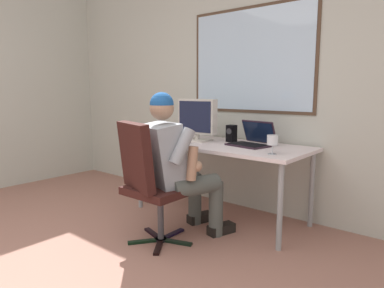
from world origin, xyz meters
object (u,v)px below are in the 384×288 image
object	(u,v)px
desk	(220,149)
office_chair	(148,176)
person_seated	(176,163)
desk_speaker	(231,133)
laptop	(253,139)
wine_glass	(273,141)
crt_monitor	(197,118)
cd_case	(160,139)

from	to	relation	value
desk	office_chair	xyz separation A→B (m)	(-0.06, -0.87, -0.11)
person_seated	desk_speaker	world-z (taller)	person_seated
office_chair	person_seated	distance (m)	0.27
office_chair	laptop	world-z (taller)	office_chair
person_seated	desk	bearing A→B (deg)	90.88
office_chair	wine_glass	distance (m)	1.01
desk	wine_glass	bearing A→B (deg)	-17.36
office_chair	person_seated	world-z (taller)	person_seated
laptop	person_seated	bearing A→B (deg)	-112.02
office_chair	desk_speaker	bearing A→B (deg)	85.48
desk	laptop	xyz separation A→B (m)	(0.30, 0.10, 0.12)
laptop	crt_monitor	bearing A→B (deg)	-169.23
desk_speaker	cd_case	distance (m)	0.74
crt_monitor	cd_case	size ratio (longest dim) A/B	2.41
crt_monitor	person_seated	bearing A→B (deg)	-65.83
laptop	cd_case	world-z (taller)	laptop
laptop	desk	bearing A→B (deg)	-162.05
laptop	cd_case	size ratio (longest dim) A/B	2.37
wine_glass	cd_case	size ratio (longest dim) A/B	0.89
wine_glass	person_seated	bearing A→B (deg)	-146.68
desk	desk_speaker	distance (m)	0.22
desk_speaker	laptop	bearing A→B (deg)	-13.14
laptop	desk_speaker	xyz separation A→B (m)	(-0.28, 0.06, 0.02)
desk	desk_speaker	xyz separation A→B (m)	(0.02, 0.16, 0.14)
office_chair	laptop	size ratio (longest dim) A/B	2.40
desk	crt_monitor	xyz separation A→B (m)	(-0.27, -0.01, 0.29)
office_chair	laptop	bearing A→B (deg)	69.67
office_chair	cd_case	distance (m)	0.93
laptop	cd_case	bearing A→B (deg)	-164.44
cd_case	laptop	bearing A→B (deg)	15.56
desk	desk_speaker	world-z (taller)	desk_speaker
wine_glass	desk	bearing A→B (deg)	162.64
crt_monitor	desk_speaker	size ratio (longest dim) A/B	2.53
person_seated	wine_glass	distance (m)	0.79
person_seated	cd_case	world-z (taller)	person_seated
desk	cd_case	size ratio (longest dim) A/B	9.81
person_seated	desk_speaker	bearing A→B (deg)	88.92
crt_monitor	desk_speaker	bearing A→B (deg)	30.74
office_chair	wine_glass	xyz separation A→B (m)	(0.71, 0.67, 0.27)
laptop	wine_glass	xyz separation A→B (m)	(0.35, -0.30, 0.05)
cd_case	wine_glass	bearing A→B (deg)	-1.79
desk	laptop	size ratio (longest dim) A/B	4.15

